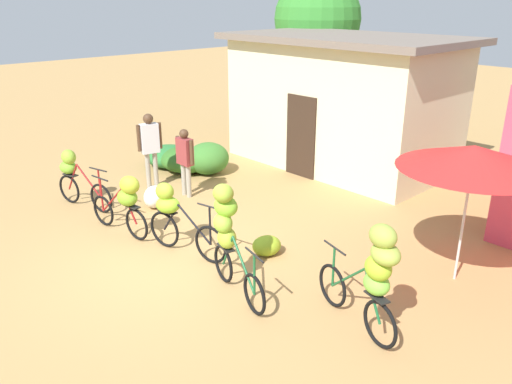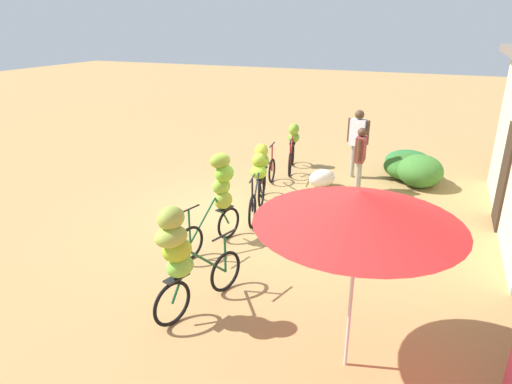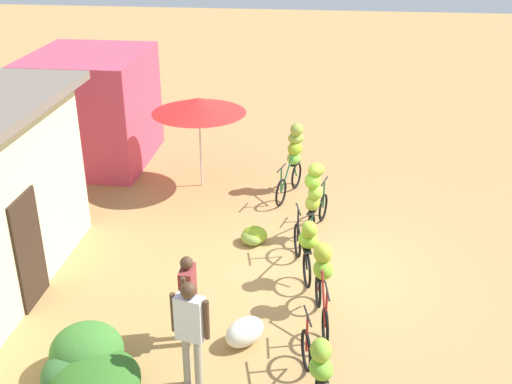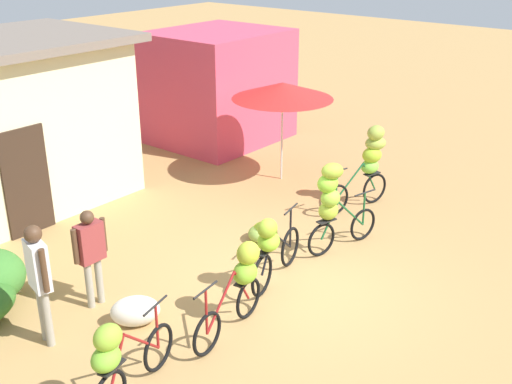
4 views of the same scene
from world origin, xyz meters
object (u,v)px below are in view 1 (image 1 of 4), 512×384
object	(u,v)px
banana_pile_on_ground	(267,246)
person_bystander	(150,143)
bicycle_leftmost	(75,174)
bicycle_near_pile	(125,200)
tree_behind_building	(318,19)
produce_sack	(154,197)
person_vendor	(185,156)
market_umbrella	(474,157)
bicycle_rightmost	(374,271)
building_low	(342,101)
bicycle_center_loaded	(175,214)
bicycle_by_shop	(228,229)

from	to	relation	value
banana_pile_on_ground	person_bystander	xyz separation A→B (m)	(-4.21, 0.37, 0.93)
bicycle_leftmost	bicycle_near_pile	bearing A→B (deg)	-0.45
tree_behind_building	produce_sack	size ratio (longest dim) A/B	7.02
bicycle_leftmost	person_vendor	distance (m)	2.34
market_umbrella	banana_pile_on_ground	distance (m)	3.61
banana_pile_on_ground	bicycle_leftmost	bearing A→B (deg)	-162.32
bicycle_rightmost	person_bystander	distance (m)	6.87
building_low	market_umbrella	bearing A→B (deg)	-34.28
bicycle_center_loaded	bicycle_by_shop	size ratio (longest dim) A/B	1.02
tree_behind_building	produce_sack	world-z (taller)	tree_behind_building
tree_behind_building	bicycle_near_pile	distance (m)	9.84
bicycle_near_pile	bicycle_by_shop	distance (m)	2.67
banana_pile_on_ground	building_low	bearing A→B (deg)	115.66
bicycle_leftmost	person_bystander	xyz separation A→B (m)	(0.16, 1.76, 0.39)
bicycle_center_loaded	bicycle_rightmost	world-z (taller)	bicycle_rightmost
banana_pile_on_ground	person_vendor	bearing A→B (deg)	169.06
bicycle_by_shop	produce_sack	world-z (taller)	bicycle_by_shop
produce_sack	bicycle_center_loaded	bearing A→B (deg)	-22.61
bicycle_by_shop	produce_sack	xyz separation A→B (m)	(-3.58, 0.95, -0.76)
bicycle_center_loaded	person_vendor	xyz separation A→B (m)	(-2.07, 1.71, 0.22)
tree_behind_building	person_vendor	xyz separation A→B (m)	(2.21, -6.86, -2.59)
tree_behind_building	bicycle_rightmost	size ratio (longest dim) A/B	2.95
building_low	bicycle_rightmost	size ratio (longest dim) A/B	3.58
tree_behind_building	bicycle_center_loaded	distance (m)	9.99
person_bystander	tree_behind_building	bearing A→B (deg)	99.66
market_umbrella	bicycle_by_shop	size ratio (longest dim) A/B	1.32
building_low	market_umbrella	xyz separation A→B (m)	(5.08, -3.46, 0.34)
bicycle_leftmost	banana_pile_on_ground	world-z (taller)	bicycle_leftmost
person_vendor	person_bystander	bearing A→B (deg)	-165.67
building_low	bicycle_rightmost	bearing A→B (deg)	-48.63
bicycle_near_pile	person_vendor	world-z (taller)	person_vendor
produce_sack	banana_pile_on_ground	bearing A→B (deg)	4.34
bicycle_rightmost	person_vendor	bearing A→B (deg)	167.73
banana_pile_on_ground	produce_sack	bearing A→B (deg)	-175.66
building_low	banana_pile_on_ground	size ratio (longest dim) A/B	8.65
person_vendor	bicycle_center_loaded	bearing A→B (deg)	-39.59
tree_behind_building	market_umbrella	xyz separation A→B (m)	(8.07, -5.90, -1.51)
bicycle_center_loaded	bicycle_rightmost	xyz separation A→B (m)	(3.73, 0.45, 0.27)
market_umbrella	bicycle_leftmost	world-z (taller)	market_umbrella
bicycle_near_pile	bicycle_leftmost	bearing A→B (deg)	179.55
building_low	person_vendor	xyz separation A→B (m)	(-0.79, -4.42, -0.74)
produce_sack	person_bystander	distance (m)	1.47
bicycle_rightmost	banana_pile_on_ground	distance (m)	2.79
market_umbrella	bicycle_near_pile	xyz separation A→B (m)	(-4.91, -3.00, -1.29)
tree_behind_building	bicycle_by_shop	world-z (taller)	tree_behind_building
building_low	produce_sack	distance (m)	5.54
person_vendor	building_low	bearing A→B (deg)	79.87
market_umbrella	person_bystander	xyz separation A→B (m)	(-6.86, -1.22, -0.94)
bicycle_by_shop	person_vendor	distance (m)	4.04
bicycle_rightmost	banana_pile_on_ground	xyz separation A→B (m)	(-2.58, 0.64, -0.83)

